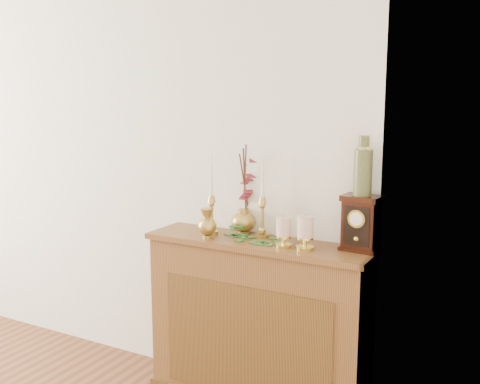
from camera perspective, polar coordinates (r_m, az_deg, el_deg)
The scene contains 10 objects.
console_shelf at distance 3.14m, azimuth 1.77°, elevation -13.66°, with size 1.24×0.34×0.93m.
candlestick_left at distance 3.07m, azimuth -2.90°, elevation -1.67°, with size 0.07×0.07×0.44m.
candlestick_center at distance 3.00m, azimuth 2.28°, elevation -1.88°, with size 0.08×0.08×0.45m.
bud_vase at distance 2.99m, azimuth -3.35°, elevation -3.25°, with size 0.10×0.10×0.16m.
ginger_jar at distance 3.12m, azimuth 0.77°, elevation -0.03°, with size 0.20×0.22×0.50m.
pillar_candle_left at distance 2.83m, azimuth 4.46°, elevation -3.91°, with size 0.08×0.08×0.16m.
pillar_candle_right at distance 2.79m, azimuth 6.63°, elevation -3.97°, with size 0.09×0.09×0.18m.
ivy_garland at distance 2.95m, azimuth 1.67°, elevation -4.80°, with size 0.47×0.21×0.08m.
mantel_clock at distance 2.81m, azimuth 12.17°, elevation -3.16°, with size 0.19×0.14×0.28m.
ceramic_vase at distance 2.77m, azimuth 12.39°, elevation 2.30°, with size 0.09×0.09×0.29m.
Camera 1 is at (2.69, -0.47, 1.69)m, focal length 42.00 mm.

